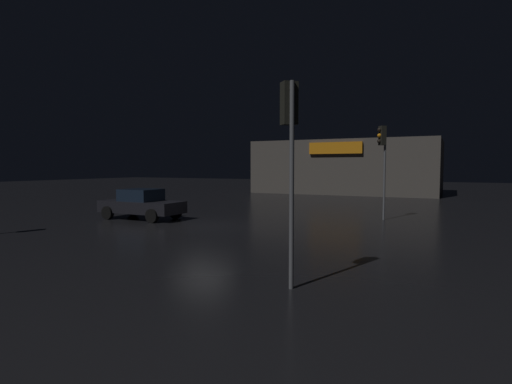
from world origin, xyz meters
TOP-DOWN VIEW (x-y plane):
  - ground_plane at (0.00, 0.00)m, footprint 120.00×120.00m
  - store_building at (0.13, 26.06)m, footprint 17.24×10.08m
  - traffic_signal_opposite at (6.67, 5.68)m, footprint 0.43×0.41m
  - traffic_signal_cross_left at (6.69, -6.64)m, footprint 0.42×0.42m
  - car_near at (-4.16, 0.73)m, footprint 4.31×1.99m

SIDE VIEW (x-z plane):
  - ground_plane at x=0.00m, z-range 0.00..0.00m
  - car_near at x=-4.16m, z-range 0.00..1.50m
  - store_building at x=0.13m, z-range 0.00..5.11m
  - traffic_signal_cross_left at x=6.69m, z-range 1.22..5.64m
  - traffic_signal_opposite at x=6.67m, z-range 1.20..5.79m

